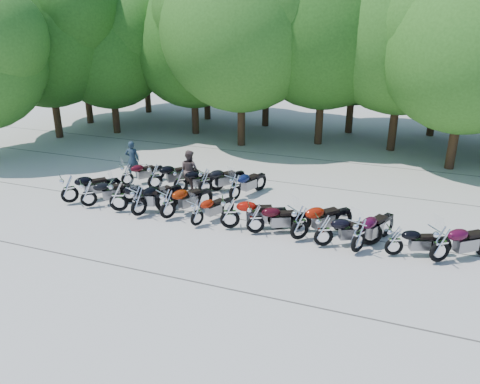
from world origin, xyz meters
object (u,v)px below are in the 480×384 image
(motorcycle_4, at_px, (168,203))
(motorcycle_12, at_px, (441,244))
(motorcycle_10, at_px, (359,234))
(motorcycle_17, at_px, (235,187))
(motorcycle_2, at_px, (118,196))
(motorcycle_0, at_px, (69,188))
(motorcycle_3, at_px, (138,201))
(motorcycle_13, at_px, (127,174))
(motorcycle_1, at_px, (88,193))
(motorcycle_9, at_px, (324,230))
(motorcycle_7, at_px, (256,218))
(motorcycle_8, at_px, (300,222))
(rider_0, at_px, (132,159))
(motorcycle_5, at_px, (197,212))
(motorcycle_6, at_px, (230,212))
(motorcycle_16, at_px, (205,181))
(motorcycle_11, at_px, (395,240))
(rider_1, at_px, (189,170))
(motorcycle_15, at_px, (180,180))
(motorcycle_14, at_px, (155,176))

(motorcycle_4, bearing_deg, motorcycle_12, -151.82)
(motorcycle_10, relative_size, motorcycle_17, 1.07)
(motorcycle_2, bearing_deg, motorcycle_0, 68.63)
(motorcycle_3, xyz_separation_m, motorcycle_13, (-2.26, 2.67, -0.10))
(motorcycle_1, bearing_deg, motorcycle_3, -135.23)
(motorcycle_3, bearing_deg, motorcycle_9, -156.28)
(motorcycle_9, relative_size, motorcycle_13, 1.10)
(motorcycle_7, bearing_deg, motorcycle_9, -119.94)
(motorcycle_8, height_order, rider_0, rider_0)
(motorcycle_7, height_order, motorcycle_9, motorcycle_9)
(motorcycle_4, distance_m, motorcycle_5, 1.29)
(motorcycle_6, height_order, motorcycle_10, motorcycle_10)
(motorcycle_17, xyz_separation_m, rider_0, (-5.48, 1.08, 0.23))
(motorcycle_16, relative_size, motorcycle_17, 1.00)
(motorcycle_17, bearing_deg, motorcycle_3, 64.81)
(motorcycle_10, height_order, motorcycle_11, motorcycle_10)
(motorcycle_12, xyz_separation_m, motorcycle_16, (-9.09, 2.73, -0.05))
(motorcycle_3, bearing_deg, rider_1, -74.56)
(motorcycle_6, relative_size, motorcycle_15, 1.13)
(motorcycle_16, bearing_deg, motorcycle_6, 165.89)
(motorcycle_6, bearing_deg, rider_1, 20.85)
(motorcycle_6, height_order, motorcycle_15, motorcycle_6)
(motorcycle_2, bearing_deg, rider_1, -44.14)
(motorcycle_5, xyz_separation_m, rider_0, (-5.09, 3.81, 0.30))
(motorcycle_1, distance_m, motorcycle_8, 8.44)
(motorcycle_1, height_order, motorcycle_11, motorcycle_1)
(motorcycle_2, xyz_separation_m, motorcycle_14, (0.07, 2.60, -0.05))
(motorcycle_8, relative_size, motorcycle_15, 1.17)
(motorcycle_17, relative_size, rider_0, 1.30)
(motorcycle_8, height_order, motorcycle_14, motorcycle_8)
(motorcycle_0, relative_size, motorcycle_4, 1.02)
(motorcycle_14, bearing_deg, motorcycle_7, -161.93)
(motorcycle_9, bearing_deg, motorcycle_11, -112.78)
(rider_0, bearing_deg, motorcycle_6, 135.85)
(motorcycle_2, xyz_separation_m, motorcycle_11, (10.10, 0.10, -0.13))
(motorcycle_8, bearing_deg, motorcycle_6, 42.30)
(motorcycle_0, xyz_separation_m, motorcycle_16, (4.67, 2.81, -0.04))
(motorcycle_12, relative_size, rider_0, 1.40)
(motorcycle_12, bearing_deg, motorcycle_7, 52.89)
(motorcycle_9, relative_size, motorcycle_11, 1.10)
(motorcycle_1, bearing_deg, motorcycle_15, -87.63)
(motorcycle_12, bearing_deg, motorcycle_9, 55.27)
(motorcycle_8, bearing_deg, rider_0, 19.77)
(motorcycle_8, distance_m, rider_0, 9.51)
(motorcycle_6, relative_size, motorcycle_9, 1.07)
(rider_0, bearing_deg, motorcycle_10, 146.24)
(motorcycle_2, height_order, motorcycle_11, motorcycle_2)
(motorcycle_3, distance_m, motorcycle_7, 4.57)
(motorcycle_1, bearing_deg, motorcycle_7, -132.67)
(motorcycle_2, relative_size, motorcycle_15, 1.17)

